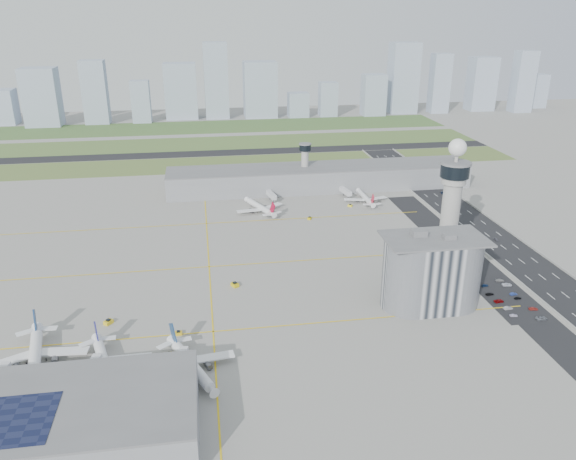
{
  "coord_description": "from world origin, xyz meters",
  "views": [
    {
      "loc": [
        -40.55,
        -221.93,
        118.25
      ],
      "look_at": [
        0.0,
        35.0,
        15.0
      ],
      "focal_mm": 35.0,
      "sensor_mm": 36.0,
      "label": 1
    }
  ],
  "objects": [
    {
      "name": "jet_bridge_far_0",
      "position": [
        2.0,
        132.0,
        2.85
      ],
      "size": [
        5.39,
        14.31,
        5.7
      ],
      "primitive_type": null,
      "rotation": [
        0.0,
        0.0,
        -1.4
      ],
      "color": "silver",
      "rests_on": "ground"
    },
    {
      "name": "near_terminal",
      "position": [
        -88.07,
        -82.02,
        6.43
      ],
      "size": [
        84.0,
        42.0,
        13.0
      ],
      "color": "gray",
      "rests_on": "ground"
    },
    {
      "name": "taxiway_line_h_0",
      "position": [
        -40.0,
        -30.0,
        0.01
      ],
      "size": [
        260.0,
        0.6,
        0.01
      ],
      "primitive_type": "cube",
      "color": "yellow",
      "rests_on": "ground"
    },
    {
      "name": "taxiway_line_h_1",
      "position": [
        -40.0,
        30.0,
        0.01
      ],
      "size": [
        260.0,
        0.6,
        0.01
      ],
      "primitive_type": "cube",
      "color": "yellow",
      "rests_on": "ground"
    },
    {
      "name": "terminal_pier",
      "position": [
        40.0,
        148.0,
        7.9
      ],
      "size": [
        210.0,
        32.0,
        15.8
      ],
      "color": "gray",
      "rests_on": "ground"
    },
    {
      "name": "control_tower",
      "position": [
        72.0,
        8.0,
        35.04
      ],
      "size": [
        14.0,
        14.0,
        64.5
      ],
      "color": "#ADAAA5",
      "rests_on": "ground"
    },
    {
      "name": "tug_5",
      "position": [
        51.47,
        106.4,
        0.8
      ],
      "size": [
        3.35,
        3.18,
        1.6
      ],
      "primitive_type": null,
      "rotation": [
        0.0,
        0.0,
        0.92
      ],
      "color": "yellow",
      "rests_on": "ground"
    },
    {
      "name": "car_lot_9",
      "position": [
        92.26,
        -20.31,
        0.57
      ],
      "size": [
        3.59,
        1.69,
        1.14
      ],
      "primitive_type": "imported",
      "rotation": [
        0.0,
        0.0,
        1.72
      ],
      "color": "navy",
      "rests_on": "ground"
    },
    {
      "name": "car_lot_11",
      "position": [
        93.03,
        -6.97,
        0.57
      ],
      "size": [
        4.03,
        1.87,
        1.14
      ],
      "primitive_type": "imported",
      "rotation": [
        0.0,
        0.0,
        1.5
      ],
      "color": "gray",
      "rests_on": "ground"
    },
    {
      "name": "skyline_bldg_14",
      "position": [
        244.74,
        426.38,
        34.37
      ],
      "size": [
        21.59,
        17.28,
        68.75
      ],
      "primitive_type": "cube",
      "color": "#9EADC1",
      "rests_on": "ground"
    },
    {
      "name": "skyline_bldg_4",
      "position": [
        -204.47,
        415.19,
        30.18
      ],
      "size": [
        35.81,
        28.65,
        60.36
      ],
      "primitive_type": "cube",
      "color": "#9EADC1",
      "rests_on": "ground"
    },
    {
      "name": "airplane_far_a",
      "position": [
        -6.69,
        106.43,
        5.21
      ],
      "size": [
        43.39,
        46.42,
        10.41
      ],
      "primitive_type": null,
      "rotation": [
        0.0,
        0.0,
        1.96
      ],
      "color": "white",
      "rests_on": "ground"
    },
    {
      "name": "car_lot_6",
      "position": [
        92.5,
        -41.64,
        0.64
      ],
      "size": [
        4.71,
        2.3,
        1.29
      ],
      "primitive_type": "imported",
      "rotation": [
        0.0,
        0.0,
        1.54
      ],
      "color": "gray",
      "rests_on": "ground"
    },
    {
      "name": "skyline_bldg_17",
      "position": [
        382.05,
        443.29,
        20.53
      ],
      "size": [
        22.64,
        18.11,
        41.06
      ],
      "primitive_type": "cube",
      "color": "#9EADC1",
      "rests_on": "ground"
    },
    {
      "name": "airplane_near_c",
      "position": [
        -47.92,
        -55.76,
        5.41
      ],
      "size": [
        45.53,
        48.53,
        10.82
      ],
      "primitive_type": null,
      "rotation": [
        0.0,
        0.0,
        -1.16
      ],
      "color": "white",
      "rests_on": "ground"
    },
    {
      "name": "taxiway_line_h_2",
      "position": [
        -40.0,
        90.0,
        0.01
      ],
      "size": [
        260.0,
        0.6,
        0.01
      ],
      "primitive_type": "cube",
      "color": "yellow",
      "rests_on": "ground"
    },
    {
      "name": "skyline_bldg_15",
      "position": [
        302.83,
        435.54,
        31.7
      ],
      "size": [
        30.25,
        24.2,
        63.4
      ],
      "primitive_type": "cube",
      "color": "#9EADC1",
      "rests_on": "ground"
    },
    {
      "name": "airplane_far_b",
      "position": [
        63.71,
        114.64,
        4.78
      ],
      "size": [
        29.62,
        34.65,
        9.55
      ],
      "primitive_type": null,
      "rotation": [
        0.0,
        0.0,
        1.59
      ],
      "color": "white",
      "rests_on": "ground"
    },
    {
      "name": "grass_strip_0",
      "position": [
        -20.0,
        225.0,
        0.04
      ],
      "size": [
        480.0,
        50.0,
        0.08
      ],
      "primitive_type": "cube",
      "color": "#576D34",
      "rests_on": "ground"
    },
    {
      "name": "parking_lot",
      "position": [
        88.0,
        -22.0,
        0.05
      ],
      "size": [
        20.0,
        44.0,
        0.1
      ],
      "primitive_type": "cube",
      "color": "black",
      "rests_on": "ground"
    },
    {
      "name": "skyline_bldg_9",
      "position": [
        30.27,
        432.32,
        31.06
      ],
      "size": [
        36.96,
        29.57,
        62.11
      ],
      "primitive_type": "cube",
      "color": "#9EADC1",
      "rests_on": "ground"
    },
    {
      "name": "barrier_right",
      "position": [
        129.0,
        0.0,
        0.6
      ],
      "size": [
        0.6,
        500.0,
        1.2
      ],
      "primitive_type": "cube",
      "color": "#9E9E99",
      "rests_on": "ground"
    },
    {
      "name": "skyline_bldg_3",
      "position": [
        -252.58,
        431.35,
        18.47
      ],
      "size": [
        32.3,
        25.84,
        36.93
      ],
      "primitive_type": "cube",
      "color": "#9EADC1",
      "rests_on": "ground"
    },
    {
      "name": "skyline_bldg_11",
      "position": [
        108.28,
        423.34,
        19.48
      ],
      "size": [
        20.22,
        16.18,
        38.97
      ],
      "primitive_type": "cube",
      "color": "#9EADC1",
      "rests_on": "ground"
    },
    {
      "name": "car_hw_1",
      "position": [
        115.67,
        39.23,
        0.58
      ],
      "size": [
        1.37,
        3.57,
        1.16
      ],
      "primitive_type": "imported",
      "rotation": [
        0.0,
        0.0,
        -0.04
      ],
      "color": "#29292F",
      "rests_on": "ground"
    },
    {
      "name": "tug_3",
      "position": [
        -28.91,
        7.26,
        1.05
      ],
      "size": [
        3.89,
        4.37,
        2.11
      ],
      "primitive_type": null,
      "rotation": [
        0.0,
        0.0,
        0.48
      ],
      "color": "gold",
      "rests_on": "ground"
    },
    {
      "name": "skyline_bldg_6",
      "position": [
        -102.68,
        417.9,
        22.6
      ],
      "size": [
        20.04,
        16.03,
        45.2
      ],
      "primitive_type": "cube",
      "color": "#9EADC1",
      "rests_on": "ground"
    },
    {
      "name": "car_lot_1",
      "position": [
        83.26,
        -31.76,
        0.66
      ],
      "size": [
        4.12,
        1.78,
        1.32
      ],
      "primitive_type": "imported",
      "rotation": [
        0.0,
        0.0,
        1.67
      ],
      "color": "#98999D",
      "rests_on": "ground"
    },
    {
      "name": "airplane_near_a",
      "position": [
        -102.75,
        -42.99,
        6.07
      ],
      "size": [
        44.78,
        49.86,
        12.15
      ],
      "primitive_type": null,
      "rotation": [
        0.0,
        0.0,
        -1.37
      ],
      "color": "white",
      "rests_on": "ground"
    },
    {
      "name": "tug_0",
      "position": [
        -81.34,
        -17.47,
        1.01
      ],
      "size": [
        4.06,
        4.2,
        2.02
      ],
      "primitive_type": null,
      "rotation": [
        0.0,
        0.0,
        2.45
      ],
      "color": "yellow",
      "rests_on": "ground"
    },
    {
      "name": "barrier_left",
      "position": [
        101.0,
        0.0,
        0.6
      ],
      "size": [
        0.6,
        500.0,
        1.2
      ],
      "primitive_type": "cube",
      "color": "#9E9E99",
      "rests_on": "ground"
    },
    {
      "name": "jet_bridge_far_1",
      "position": [
        52.0,
        132.0,
        2.85
      ],
      "size": [
        5.39,
        14.31,
        5.7
      ],
      "primitive_type": null,
      "rotation": [
        0.0,
        0.0,
        -1.4
      ],
      "color": "silver",
      "rests_on": "ground"
    },
    {
      "name": "highway",
      "position": [
        115.0,
        0.0,
        0.05
      ],
      "size": [
        28.0,
        500.0,
        0.1
      ],
      "primitive_type": "cube",
      "color": "black",
      "rests_on": "ground"
    },
    {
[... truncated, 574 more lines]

